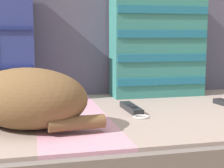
% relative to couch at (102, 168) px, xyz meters
% --- Properties ---
extents(couch, '(1.90, 0.90, 0.41)m').
position_rel_couch_xyz_m(couch, '(0.00, 0.00, 0.00)').
color(couch, gray).
rests_on(couch, ground_plane).
extents(sofa_backrest, '(1.86, 0.14, 0.51)m').
position_rel_couch_xyz_m(sofa_backrest, '(-0.00, 0.38, 0.47)').
color(sofa_backrest, '#514C60').
rests_on(sofa_backrest, couch).
extents(throw_pillow_striped, '(0.39, 0.14, 0.42)m').
position_rel_couch_xyz_m(throw_pillow_striped, '(0.29, 0.23, 0.42)').
color(throw_pillow_striped, '#337A70').
rests_on(throw_pillow_striped, couch).
extents(sleeping_cat, '(0.39, 0.33, 0.17)m').
position_rel_couch_xyz_m(sleeping_cat, '(-0.26, -0.18, 0.29)').
color(sleeping_cat, brown).
rests_on(sleeping_cat, couch).
extents(game_remote_near, '(0.05, 0.21, 0.02)m').
position_rel_couch_xyz_m(game_remote_near, '(0.10, -0.04, 0.22)').
color(game_remote_near, black).
rests_on(game_remote_near, couch).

